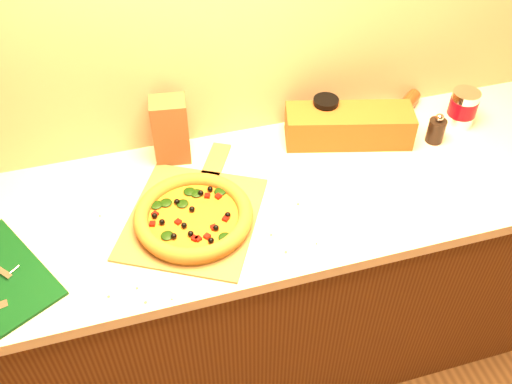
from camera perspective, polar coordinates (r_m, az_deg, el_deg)
name	(u,v)px	position (r m, az deg, el deg)	size (l,w,h in m)	color
cabinet	(262,283)	(2.14, 0.62, -9.07)	(2.80, 0.65, 0.86)	#4D2510
countertop	(263,197)	(1.80, 0.73, -0.51)	(2.84, 0.68, 0.04)	beige
pizza_peel	(195,214)	(1.73, -6.16, -2.19)	(0.52, 0.60, 0.01)	brown
pizza	(194,216)	(1.68, -6.25, -2.44)	(0.35, 0.35, 0.05)	#B7822D
bottle_cap	(234,209)	(1.73, -2.22, -1.74)	(0.03, 0.03, 0.01)	black
pepper_grinder	(436,130)	(2.05, 17.57, 5.94)	(0.06, 0.06, 0.11)	black
rolling_pin	(401,112)	(2.13, 14.34, 7.75)	(0.29, 0.26, 0.05)	#51290D
coffee_canister	(463,108)	(2.14, 19.97, 7.94)	(0.10, 0.10, 0.13)	silver
bread_bag	(349,126)	(1.97, 9.25, 6.54)	(0.43, 0.14, 0.12)	#612D12
paper_bag	(171,130)	(1.86, -8.53, 6.14)	(0.11, 0.09, 0.23)	brown
dark_jar	(325,116)	(1.99, 6.87, 7.59)	(0.09, 0.09, 0.14)	black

